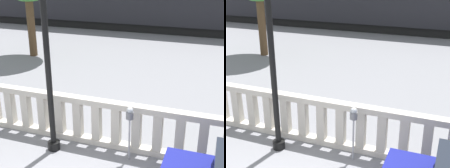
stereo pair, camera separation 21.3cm
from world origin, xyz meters
The scene contains 3 objects.
balustrade centered at (0.00, 2.51, 0.59)m, with size 15.80×0.24×1.18m.
lamppost centered at (-0.87, 1.93, 3.01)m, with size 0.29×0.29×5.82m.
parking_meter centered at (0.93, 2.13, 1.04)m, with size 0.17×0.17×1.30m.
Camera 2 is at (2.80, -3.56, 4.14)m, focal length 50.00 mm.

